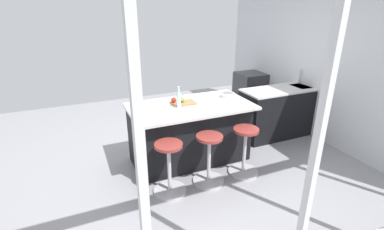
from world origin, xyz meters
TOP-DOWN VIEW (x-y plane):
  - ground_plane at (0.00, 0.00)m, footprint 6.82×6.82m
  - window_panel_rear at (0.00, 2.59)m, footprint 5.24×0.12m
  - interior_partition_left at (-2.62, 0.00)m, footprint 0.12×5.19m
  - sink_cabinet at (-2.28, -0.06)m, footprint 2.02×0.60m
  - oven_range at (-2.27, -1.41)m, footprint 0.60×0.61m
  - kitchen_island at (-0.09, 0.14)m, footprint 1.82×1.01m
  - stool_by_window at (-0.67, 0.82)m, footprint 0.44×0.44m
  - stool_middle at (-0.09, 0.82)m, footprint 0.44×0.44m
  - stool_near_camera at (0.48, 0.82)m, footprint 0.44×0.44m
  - cutting_board at (-0.02, 0.09)m, footprint 0.36×0.24m
  - apple_red at (0.12, 0.03)m, footprint 0.08×0.08m
  - apple_green at (-0.00, 0.07)m, footprint 0.08×0.08m
  - water_bottle at (0.10, 0.21)m, footprint 0.06×0.06m
  - fruit_bowl at (-0.79, 0.07)m, footprint 0.21×0.21m

SIDE VIEW (x-z plane):
  - ground_plane at x=0.00m, z-range 0.00..0.00m
  - stool_by_window at x=-0.67m, z-range -0.02..0.69m
  - stool_middle at x=-0.09m, z-range -0.02..0.69m
  - stool_near_camera at x=0.48m, z-range -0.02..0.69m
  - oven_range at x=-2.27m, z-range 0.00..0.87m
  - sink_cabinet at x=-2.28m, z-range -0.13..1.05m
  - kitchen_island at x=-0.09m, z-range 0.01..0.94m
  - cutting_board at x=-0.02m, z-range 0.94..0.96m
  - fruit_bowl at x=-0.79m, z-range 0.94..1.01m
  - apple_red at x=0.12m, z-range 0.96..1.04m
  - apple_green at x=0.00m, z-range 0.96..1.04m
  - water_bottle at x=0.10m, z-range 0.90..1.22m
  - window_panel_rear at x=0.00m, z-range -0.19..2.64m
  - interior_partition_left at x=-2.62m, z-range 0.00..2.83m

